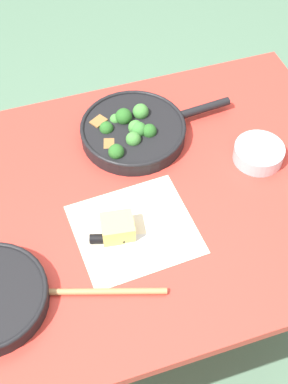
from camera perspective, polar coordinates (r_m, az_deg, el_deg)
name	(u,v)px	position (r m, az deg, el deg)	size (l,w,h in m)	color
ground_plane	(144,321)	(2.03, 0.00, -13.55)	(14.00, 14.00, 0.00)	#51755B
dining_table_red	(144,216)	(1.45, 0.00, -2.59)	(1.19, 0.87, 0.75)	red
skillet_broccoli	(134,130)	(1.50, -1.11, 6.61)	(0.45, 0.30, 0.08)	black
wooden_spoon	(57,292)	(1.24, -9.32, -10.46)	(0.40, 0.15, 0.02)	#A87A4C
parchment_sheet	(135,229)	(1.32, -1.00, -3.99)	(0.30, 0.28, 0.00)	beige
grater_knife	(128,239)	(1.30, -1.72, -5.01)	(0.26, 0.10, 0.02)	silver
cheese_block	(118,228)	(1.29, -2.83, -3.83)	(0.09, 0.08, 0.05)	#EACC66
prep_bowl_steel	(259,153)	(1.48, 12.13, 4.07)	(0.14, 0.14, 0.04)	#B7B7BC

